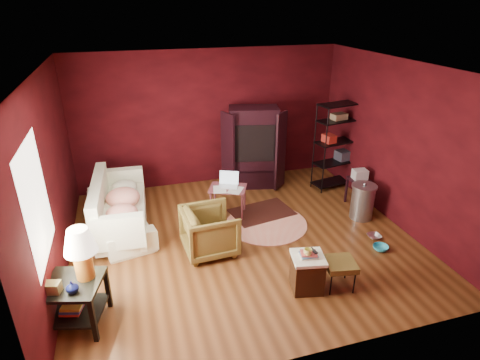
# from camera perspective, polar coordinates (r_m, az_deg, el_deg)

# --- Properties ---
(room) EXTENTS (5.54, 5.04, 2.84)m
(room) POSITION_cam_1_polar(r_m,az_deg,el_deg) (6.12, 0.21, 2.60)
(room) COLOR brown
(room) RESTS_ON ground
(sofa) EXTENTS (0.94, 2.04, 0.77)m
(sofa) POSITION_cam_1_polar(r_m,az_deg,el_deg) (7.18, -16.87, -4.03)
(sofa) COLOR white
(sofa) RESTS_ON ground
(armchair) EXTENTS (0.78, 0.83, 0.81)m
(armchair) POSITION_cam_1_polar(r_m,az_deg,el_deg) (6.30, -4.34, -6.96)
(armchair) COLOR black
(armchair) RESTS_ON ground
(pet_bowl_steel) EXTENTS (0.23, 0.06, 0.23)m
(pet_bowl_steel) POSITION_cam_1_polar(r_m,az_deg,el_deg) (7.12, 18.62, -7.03)
(pet_bowl_steel) COLOR silver
(pet_bowl_steel) RESTS_ON ground
(pet_bowl_turquoise) EXTENTS (0.26, 0.14, 0.25)m
(pet_bowl_turquoise) POSITION_cam_1_polar(r_m,az_deg,el_deg) (6.83, 19.45, -8.51)
(pet_bowl_turquoise) COLOR #29A5C1
(pet_bowl_turquoise) RESTS_ON ground
(vase) EXTENTS (0.18, 0.18, 0.14)m
(vase) POSITION_cam_1_polar(r_m,az_deg,el_deg) (5.08, -22.77, -13.87)
(vase) COLOR #0B113B
(vase) RESTS_ON side_table
(mug) EXTENTS (0.14, 0.13, 0.11)m
(mug) POSITION_cam_1_polar(r_m,az_deg,el_deg) (5.43, 9.63, -9.95)
(mug) COLOR #DDD86C
(mug) RESTS_ON hamper
(side_table) EXTENTS (0.80, 0.80, 1.29)m
(side_table) POSITION_cam_1_polar(r_m,az_deg,el_deg) (5.20, -22.12, -11.64)
(side_table) COLOR black
(side_table) RESTS_ON ground
(sofa_cushions) EXTENTS (0.93, 2.07, 0.85)m
(sofa_cushions) POSITION_cam_1_polar(r_m,az_deg,el_deg) (7.15, -17.03, -3.89)
(sofa_cushions) COLOR white
(sofa_cushions) RESTS_ON sofa
(hamper) EXTENTS (0.51, 0.51, 0.60)m
(hamper) POSITION_cam_1_polar(r_m,az_deg,el_deg) (5.69, 9.53, -12.74)
(hamper) COLOR #3E200E
(hamper) RESTS_ON ground
(footstool) EXTENTS (0.47, 0.47, 0.42)m
(footstool) POSITION_cam_1_polar(r_m,az_deg,el_deg) (5.75, 14.05, -11.63)
(footstool) COLOR black
(footstool) RESTS_ON ground
(rug_round) EXTENTS (1.86, 1.86, 0.01)m
(rug_round) POSITION_cam_1_polar(r_m,az_deg,el_deg) (7.22, 3.78, -6.19)
(rug_round) COLOR #F8E7CF
(rug_round) RESTS_ON ground
(rug_oriental) EXTENTS (1.24, 0.94, 0.01)m
(rug_oriental) POSITION_cam_1_polar(r_m,az_deg,el_deg) (7.57, 3.11, -4.55)
(rug_oriental) COLOR #461912
(rug_oriental) RESTS_ON ground
(laptop_desk) EXTENTS (0.78, 0.69, 0.81)m
(laptop_desk) POSITION_cam_1_polar(r_m,az_deg,el_deg) (7.28, -1.72, -1.44)
(laptop_desk) COLOR brown
(laptop_desk) RESTS_ON ground
(tv_armoire) EXTENTS (1.31, 0.89, 1.70)m
(tv_armoire) POSITION_cam_1_polar(r_m,az_deg,el_deg) (8.32, 1.92, 4.81)
(tv_armoire) COLOR black
(tv_armoire) RESTS_ON ground
(wire_shelving) EXTENTS (0.94, 0.54, 1.80)m
(wire_shelving) POSITION_cam_1_polar(r_m,az_deg,el_deg) (8.48, 13.60, 5.25)
(wire_shelving) COLOR black
(wire_shelving) RESTS_ON ground
(small_stand) EXTENTS (0.40, 0.40, 0.74)m
(small_stand) POSITION_cam_1_polar(r_m,az_deg,el_deg) (7.94, 16.61, 0.16)
(small_stand) COLOR black
(small_stand) RESTS_ON ground
(trash_can) EXTENTS (0.48, 0.48, 0.70)m
(trash_can) POSITION_cam_1_polar(r_m,az_deg,el_deg) (7.59, 17.02, -2.91)
(trash_can) COLOR #9C9EA3
(trash_can) RESTS_ON ground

